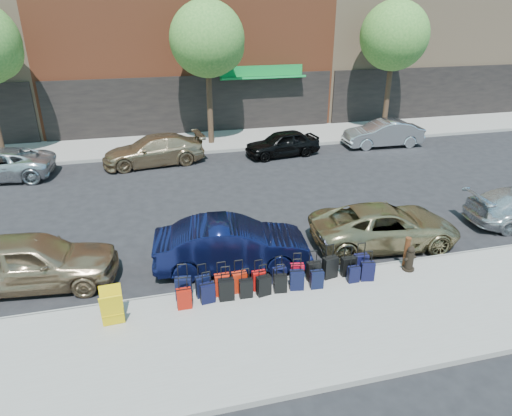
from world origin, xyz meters
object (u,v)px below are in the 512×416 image
object	(u,v)px
bollard	(407,252)
car_near_0	(32,261)
fire_hydrant	(410,259)
car_far_1	(154,150)
car_far_2	(282,143)
suitcase_front_5	(279,276)
display_rack	(112,307)
tree_center	(210,41)
tree_right	(396,38)
car_near_2	(385,226)
car_far_3	(383,133)
car_near_1	(232,245)

from	to	relation	value
bollard	car_near_0	distance (m)	10.49
fire_hydrant	car_far_1	size ratio (longest dim) A/B	0.16
car_far_1	car_far_2	bearing A→B (deg)	81.29
suitcase_front_5	display_rack	size ratio (longest dim) A/B	0.94
tree_center	car_far_2	bearing A→B (deg)	-42.32
display_rack	car_near_0	xyz separation A→B (m)	(-2.15, 2.45, 0.17)
display_rack	fire_hydrant	bearing A→B (deg)	-0.58
tree_right	display_rack	xyz separation A→B (m)	(-15.42, -14.85, -4.81)
car_near_2	car_near_0	bearing A→B (deg)	93.63
car_far_3	car_near_2	bearing A→B (deg)	-25.24
tree_center	display_rack	distance (m)	16.37
fire_hydrant	car_near_2	distance (m)	1.84
fire_hydrant	tree_center	bearing A→B (deg)	90.83
tree_right	car_far_1	xyz separation A→B (m)	(-13.85, -2.56, -4.71)
tree_right	fire_hydrant	xyz separation A→B (m)	(-7.26, -14.47, -4.91)
display_rack	car_near_0	world-z (taller)	car_near_0
tree_right	car_far_2	xyz separation A→B (m)	(-7.42, -2.80, -4.76)
tree_right	suitcase_front_5	xyz separation A→B (m)	(-11.09, -14.26, -4.99)
tree_right	car_near_1	size ratio (longest dim) A/B	1.61
bollard	car_far_2	xyz separation A→B (m)	(-0.17, 11.46, 0.02)
car_near_0	car_far_2	size ratio (longest dim) A/B	1.19
tree_right	bollard	size ratio (longest dim) A/B	7.82
fire_hydrant	display_rack	distance (m)	8.18
car_near_0	car_near_1	xyz separation A→B (m)	(5.48, -0.42, -0.03)
car_far_2	car_far_3	bearing A→B (deg)	85.54
car_near_0	car_far_3	xyz separation A→B (m)	(15.98, 9.89, -0.07)
car_near_2	car_far_3	xyz separation A→B (m)	(5.46, 10.13, 0.04)
suitcase_front_5	bollard	size ratio (longest dim) A/B	0.92
car_near_2	fire_hydrant	bearing A→B (deg)	178.80
tree_center	bollard	bearing A→B (deg)	-77.16
bollard	car_far_2	distance (m)	11.46
car_far_1	car_far_3	size ratio (longest dim) A/B	1.14
car_far_2	tree_center	bearing A→B (deg)	-139.64
car_far_2	car_near_1	bearing A→B (deg)	-32.35
display_rack	car_far_2	distance (m)	14.46
tree_right	car_far_2	bearing A→B (deg)	-159.32
suitcase_front_5	fire_hydrant	size ratio (longest dim) A/B	1.14
bollard	car_far_3	size ratio (longest dim) A/B	0.22
bollard	car_near_0	size ratio (longest dim) A/B	0.21
car_far_2	car_far_3	distance (m)	5.83
car_near_1	car_near_2	size ratio (longest dim) A/B	0.95
tree_right	car_far_3	bearing A→B (deg)	-122.45
tree_center	car_near_2	world-z (taller)	tree_center
fire_hydrant	car_near_0	distance (m)	10.53
car_far_1	suitcase_front_5	bearing A→B (deg)	6.70
bollard	car_near_1	bearing A→B (deg)	163.43
fire_hydrant	car_near_2	size ratio (longest dim) A/B	0.16
car_near_0	car_near_2	size ratio (longest dim) A/B	0.95
car_far_2	car_far_3	world-z (taller)	car_far_3
tree_center	bollard	size ratio (longest dim) A/B	7.82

